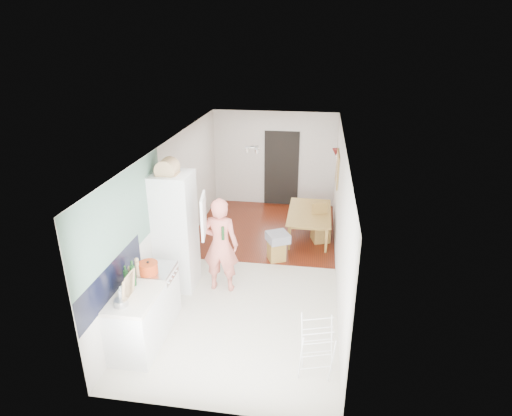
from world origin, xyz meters
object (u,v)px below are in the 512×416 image
(person, at_px, (220,237))
(stool, at_px, (276,251))
(dining_table, at_px, (310,226))
(drying_rack, at_px, (317,350))
(dining_chair, at_px, (321,224))

(person, relative_size, stool, 4.98)
(dining_table, xyz_separation_m, drying_rack, (0.21, -4.31, 0.16))
(drying_rack, bearing_deg, dining_table, 76.37)
(stool, bearing_deg, person, -126.40)
(dining_chair, xyz_separation_m, drying_rack, (-0.02, -4.08, -0.01))
(dining_chair, distance_m, stool, 1.35)
(dining_chair, bearing_deg, stool, -148.24)
(dining_table, bearing_deg, stool, 152.22)
(stool, bearing_deg, drying_rack, -74.43)
(dining_table, distance_m, dining_chair, 0.37)
(dining_chair, height_order, drying_rack, dining_chair)
(person, bearing_deg, dining_table, -121.78)
(dining_table, height_order, stool, dining_table)
(dining_table, bearing_deg, drying_rack, -177.08)
(person, height_order, dining_table, person)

